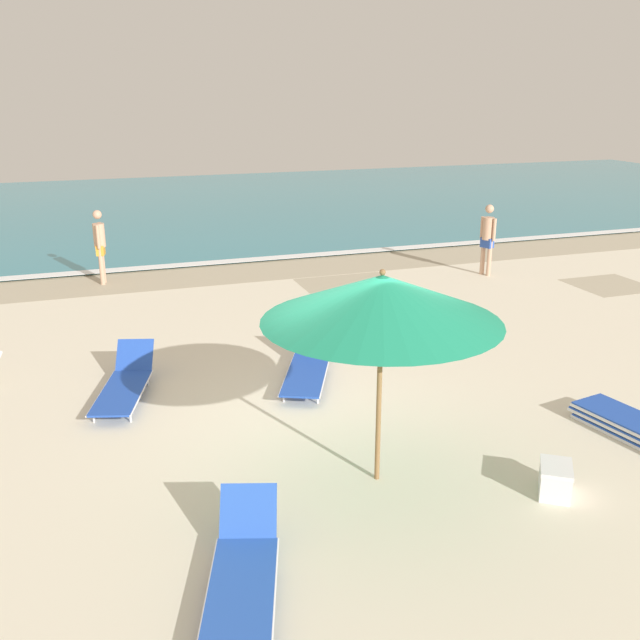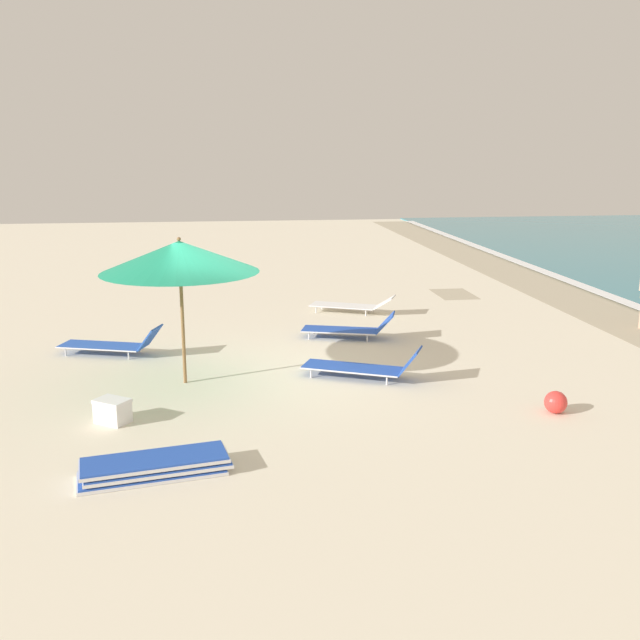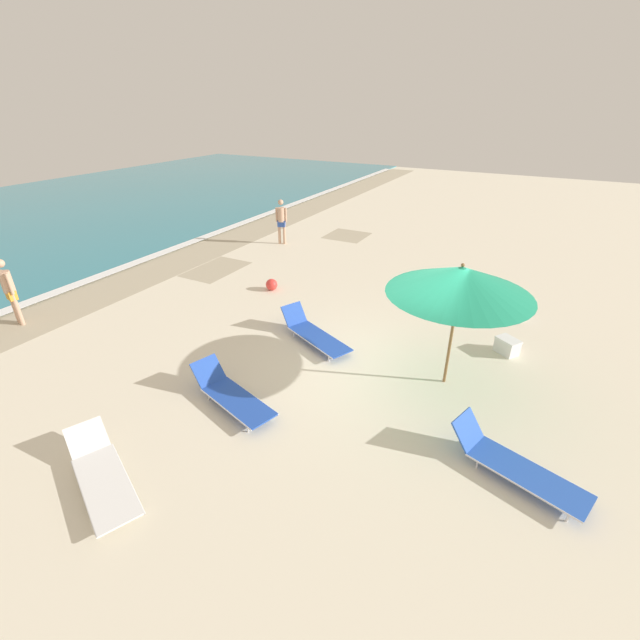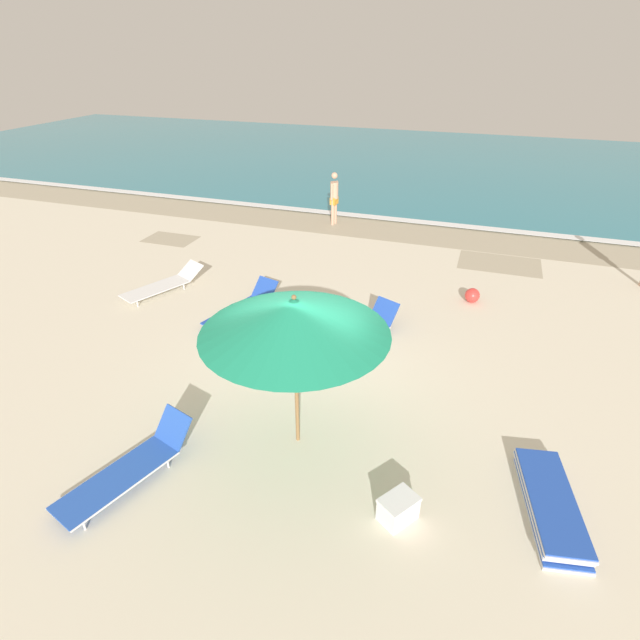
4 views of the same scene
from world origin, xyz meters
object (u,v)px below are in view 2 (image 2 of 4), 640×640
at_px(sun_lounger_near_water_left, 113,344).
at_px(sun_lounger_near_water_right, 352,305).
at_px(sun_lounger_beside_umbrella, 364,367).
at_px(cooler_box, 113,411).
at_px(beach_umbrella, 180,257).
at_px(lounger_stack, 155,466).
at_px(beach_ball, 556,402).
at_px(sun_lounger_under_umbrella, 350,328).

relative_size(sun_lounger_near_water_left, sun_lounger_near_water_right, 0.99).
bearing_deg(sun_lounger_beside_umbrella, cooler_box, -43.88).
distance_m(beach_umbrella, sun_lounger_near_water_right, 6.78).
bearing_deg(lounger_stack, sun_lounger_near_water_right, 144.47).
xyz_separation_m(sun_lounger_near_water_right, beach_ball, (7.44, 1.91, -0.03)).
relative_size(lounger_stack, sun_lounger_near_water_right, 0.91).
relative_size(sun_lounger_under_umbrella, sun_lounger_near_water_left, 0.97).
relative_size(sun_lounger_under_umbrella, cooler_box, 3.44).
bearing_deg(lounger_stack, beach_umbrella, 166.51).
bearing_deg(beach_umbrella, sun_lounger_near_water_left, -142.54).
relative_size(beach_umbrella, sun_lounger_beside_umbrella, 1.24).
distance_m(sun_lounger_under_umbrella, beach_ball, 5.52).
height_order(sun_lounger_beside_umbrella, sun_lounger_near_water_left, sun_lounger_beside_umbrella).
xyz_separation_m(beach_umbrella, sun_lounger_near_water_left, (-2.01, -1.54, -2.03)).
bearing_deg(beach_ball, beach_umbrella, -111.53).
xyz_separation_m(sun_lounger_under_umbrella, sun_lounger_beside_umbrella, (2.84, -0.23, 0.00)).
bearing_deg(beach_ball, cooler_box, -94.22).
bearing_deg(beach_umbrella, lounger_stack, -2.86).
height_order(lounger_stack, beach_ball, beach_ball).
distance_m(sun_lounger_beside_umbrella, sun_lounger_near_water_left, 5.22).
bearing_deg(beach_ball, sun_lounger_beside_umbrella, -128.84).
distance_m(lounger_stack, cooler_box, 2.10).
height_order(sun_lounger_under_umbrella, sun_lounger_beside_umbrella, sun_lounger_beside_umbrella).
bearing_deg(lounger_stack, cooler_box, -168.13).
distance_m(sun_lounger_under_umbrella, sun_lounger_beside_umbrella, 2.85).
bearing_deg(beach_umbrella, beach_ball, 68.47).
distance_m(sun_lounger_near_water_left, cooler_box, 3.85).
distance_m(beach_umbrella, sun_lounger_near_water_left, 3.25).
bearing_deg(sun_lounger_near_water_left, sun_lounger_near_water_right, 137.69).
distance_m(lounger_stack, beach_ball, 6.20).
bearing_deg(sun_lounger_near_water_right, sun_lounger_beside_umbrella, 16.43).
height_order(sun_lounger_beside_umbrella, cooler_box, sun_lounger_beside_umbrella).
xyz_separation_m(sun_lounger_under_umbrella, cooler_box, (4.46, -4.42, -0.03)).
bearing_deg(beach_umbrella, cooler_box, -28.76).
relative_size(beach_umbrella, lounger_stack, 1.37).
distance_m(sun_lounger_beside_umbrella, beach_ball, 3.40).
xyz_separation_m(beach_ball, cooler_box, (-0.50, -6.83, 0.01)).
distance_m(lounger_stack, sun_lounger_near_water_right, 9.78).
height_order(sun_lounger_beside_umbrella, beach_ball, sun_lounger_beside_umbrella).
distance_m(sun_lounger_near_water_right, cooler_box, 8.50).
bearing_deg(sun_lounger_near_water_left, cooler_box, 26.20).
distance_m(sun_lounger_near_water_left, beach_ball, 8.55).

